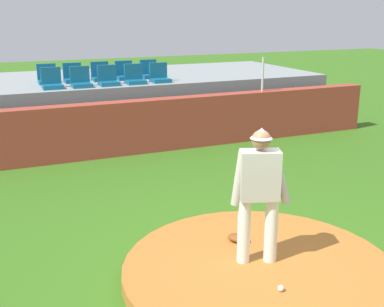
{
  "coord_description": "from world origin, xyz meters",
  "views": [
    {
      "loc": [
        -3.0,
        -4.72,
        3.29
      ],
      "look_at": [
        0.0,
        2.15,
        1.08
      ],
      "focal_mm": 45.5,
      "sensor_mm": 36.0,
      "label": 1
    }
  ],
  "objects": [
    {
      "name": "ground_plane",
      "position": [
        0.0,
        0.0,
        0.0
      ],
      "size": [
        60.0,
        60.0,
        0.0
      ],
      "primitive_type": "plane",
      "color": "#36691A"
    },
    {
      "name": "pitchers_mound",
      "position": [
        0.0,
        0.0,
        0.09
      ],
      "size": [
        3.49,
        3.49,
        0.18
      ],
      "primitive_type": "cylinder",
      "color": "#AB682A",
      "rests_on": "ground_plane"
    },
    {
      "name": "pitcher",
      "position": [
        0.02,
        0.12,
        1.21
      ],
      "size": [
        0.75,
        0.41,
        1.77
      ],
      "rotation": [
        0.0,
        0.0,
        -0.36
      ],
      "color": "white",
      "rests_on": "pitchers_mound"
    },
    {
      "name": "baseball",
      "position": [
        -0.09,
        -0.61,
        0.22
      ],
      "size": [
        0.07,
        0.07,
        0.07
      ],
      "primitive_type": "sphere",
      "color": "white",
      "rests_on": "pitchers_mound"
    },
    {
      "name": "fielding_glove",
      "position": [
        0.07,
        0.69,
        0.24
      ],
      "size": [
        0.35,
        0.36,
        0.11
      ],
      "primitive_type": "ellipsoid",
      "rotation": [
        0.0,
        0.0,
        5.4
      ],
      "color": "brown",
      "rests_on": "pitchers_mound"
    },
    {
      "name": "brick_barrier",
      "position": [
        0.0,
        6.14,
        0.63
      ],
      "size": [
        13.73,
        0.4,
        1.27
      ],
      "primitive_type": "cube",
      "color": "#A13D2E",
      "rests_on": "ground_plane"
    },
    {
      "name": "fence_post_right",
      "position": [
        3.74,
        6.14,
        1.7
      ],
      "size": [
        0.06,
        0.06,
        0.87
      ],
      "primitive_type": "cylinder",
      "color": "silver",
      "rests_on": "brick_barrier"
    },
    {
      "name": "bleacher_platform",
      "position": [
        0.0,
        9.14,
        0.73
      ],
      "size": [
        12.89,
        4.41,
        1.47
      ],
      "primitive_type": "cube",
      "color": "gray",
      "rests_on": "ground_plane"
    },
    {
      "name": "stadium_chair_0",
      "position": [
        -1.39,
        7.48,
        1.62
      ],
      "size": [
        0.48,
        0.44,
        0.5
      ],
      "rotation": [
        0.0,
        0.0,
        3.14
      ],
      "color": "#115B7F",
      "rests_on": "bleacher_platform"
    },
    {
      "name": "stadium_chair_1",
      "position": [
        -0.7,
        7.43,
        1.62
      ],
      "size": [
        0.48,
        0.44,
        0.5
      ],
      "rotation": [
        0.0,
        0.0,
        3.14
      ],
      "color": "#115B7F",
      "rests_on": "bleacher_platform"
    },
    {
      "name": "stadium_chair_2",
      "position": [
        -0.01,
        7.45,
        1.62
      ],
      "size": [
        0.48,
        0.44,
        0.5
      ],
      "rotation": [
        0.0,
        0.0,
        3.14
      ],
      "color": "#115B7F",
      "rests_on": "bleacher_platform"
    },
    {
      "name": "stadium_chair_3",
      "position": [
        0.69,
        7.46,
        1.62
      ],
      "size": [
        0.48,
        0.44,
        0.5
      ],
      "rotation": [
        0.0,
        0.0,
        3.14
      ],
      "color": "#115B7F",
      "rests_on": "bleacher_platform"
    },
    {
      "name": "stadium_chair_4",
      "position": [
        1.38,
        7.47,
        1.62
      ],
      "size": [
        0.48,
        0.44,
        0.5
      ],
      "rotation": [
        0.0,
        0.0,
        3.14
      ],
      "color": "#115B7F",
      "rests_on": "bleacher_platform"
    },
    {
      "name": "stadium_chair_5",
      "position": [
        -1.38,
        8.38,
        1.62
      ],
      "size": [
        0.48,
        0.44,
        0.5
      ],
      "rotation": [
        0.0,
        0.0,
        3.14
      ],
      "color": "#115B7F",
      "rests_on": "bleacher_platform"
    },
    {
      "name": "stadium_chair_6",
      "position": [
        -0.72,
        8.35,
        1.62
      ],
      "size": [
        0.48,
        0.44,
        0.5
      ],
      "rotation": [
        0.0,
        0.0,
        3.14
      ],
      "color": "#115B7F",
      "rests_on": "bleacher_platform"
    },
    {
      "name": "stadium_chair_7",
      "position": [
        0.02,
        8.37,
        1.62
      ],
      "size": [
        0.48,
        0.44,
        0.5
      ],
      "rotation": [
        0.0,
        0.0,
        3.14
      ],
      "color": "#115B7F",
      "rests_on": "bleacher_platform"
    },
    {
      "name": "stadium_chair_8",
      "position": [
        0.68,
        8.35,
        1.62
      ],
      "size": [
        0.48,
        0.44,
        0.5
      ],
      "rotation": [
        0.0,
        0.0,
        3.14
      ],
      "color": "#115B7F",
      "rests_on": "bleacher_platform"
    },
    {
      "name": "stadium_chair_9",
      "position": [
        1.4,
        8.38,
        1.62
      ],
      "size": [
        0.48,
        0.44,
        0.5
      ],
      "rotation": [
        0.0,
        0.0,
        3.14
      ],
      "color": "#115B7F",
      "rests_on": "bleacher_platform"
    }
  ]
}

